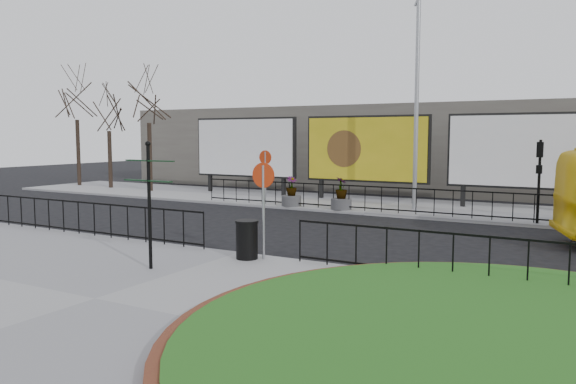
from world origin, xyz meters
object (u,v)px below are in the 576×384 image
Objects in this scene: litter_bin at (247,239)px; lamp_post at (417,98)px; fingerpost_sign at (149,192)px; planter_a at (291,195)px; billboard_mid at (366,149)px; planter_b at (341,197)px.

lamp_post is at bearing 85.62° from litter_bin.
fingerpost_sign reaches higher than planter_a.
planter_a is at bearing 113.03° from litter_bin.
fingerpost_sign is 12.43m from planter_a.
billboard_mid is 13.88m from litter_bin.
planter_a is (-2.86, 12.02, -1.35)m from fingerpost_sign.
lamp_post is at bearing 83.86° from fingerpost_sign.
litter_bin is at bearing -94.38° from lamp_post.
lamp_post is 9.28× the size of litter_bin.
fingerpost_sign is at bearing -124.58° from litter_bin.
litter_bin is 10.87m from planter_a.
litter_bin is at bearing -79.69° from planter_b.
fingerpost_sign reaches higher than planter_b.
litter_bin is at bearing -66.97° from planter_a.
billboard_mid is 4.09m from planter_b.
lamp_post reaches higher than litter_bin.
planter_a is at bearing 106.74° from fingerpost_sign.
billboard_mid is 0.67× the size of lamp_post.
litter_bin is (2.12, -13.57, -1.98)m from billboard_mid.
litter_bin is 10.16m from planter_b.
lamp_post reaches higher than fingerpost_sign.
lamp_post is 3.05× the size of fingerpost_sign.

